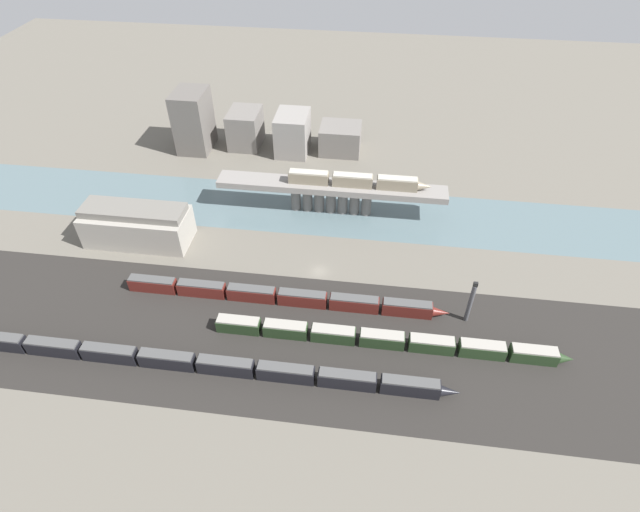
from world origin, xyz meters
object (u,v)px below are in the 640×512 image
object	(u,v)px
train_on_bridge	(358,181)
train_yard_mid	(388,340)
train_yard_far	(282,296)
train_yard_near	(202,364)
signal_tower	(470,302)
warehouse_building	(137,225)

from	to	relation	value
train_on_bridge	train_yard_mid	bearing A→B (deg)	-77.49
train_yard_mid	train_yard_far	bearing A→B (deg)	158.90
train_yard_mid	train_yard_near	bearing A→B (deg)	-163.31
train_yard_far	train_yard_mid	bearing A→B (deg)	-21.10
train_on_bridge	train_yard_near	world-z (taller)	train_on_bridge
train_on_bridge	train_yard_near	distance (m)	69.50
train_yard_near	train_yard_far	bearing A→B (deg)	58.65
signal_tower	warehouse_building	bearing A→B (deg)	168.04
warehouse_building	train_yard_mid	bearing A→B (deg)	-22.27
train_on_bridge	warehouse_building	size ratio (longest dim) A/B	1.44
train_yard_near	train_yard_far	size ratio (longest dim) A/B	1.36
train_yard_near	warehouse_building	bearing A→B (deg)	127.16
train_yard_mid	warehouse_building	xyz separation A→B (m)	(-71.67, 29.34, 3.63)
train_on_bridge	warehouse_building	xyz separation A→B (m)	(-60.52, -20.93, -6.27)
signal_tower	train_yard_mid	bearing A→B (deg)	-151.38
train_yard_far	warehouse_building	size ratio (longest dim) A/B	2.77
train_yard_far	signal_tower	xyz separation A→B (m)	(45.34, -0.09, 4.16)
train_on_bridge	train_yard_far	bearing A→B (deg)	-111.19
train_on_bridge	train_yard_far	world-z (taller)	train_on_bridge
train_yard_far	warehouse_building	distance (m)	49.01
signal_tower	train_yard_far	bearing A→B (deg)	179.88
train_yard_near	signal_tower	size ratio (longest dim) A/B	8.70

